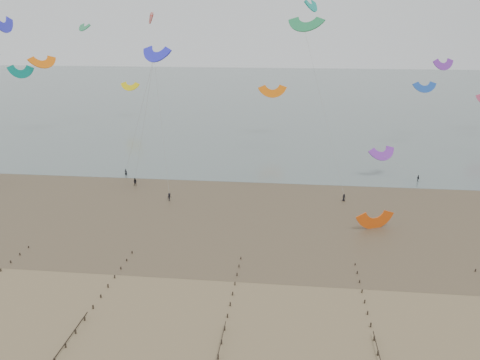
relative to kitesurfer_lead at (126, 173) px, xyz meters
name	(u,v)px	position (x,y,z in m)	size (l,w,h in m)	color
ground	(202,299)	(28.81, -51.38, -0.95)	(500.00, 500.00, 0.00)	brown
sea_and_shore	(214,206)	(24.73, -16.98, -0.94)	(500.00, 665.00, 0.03)	#475654
kitesurfer_lead	(126,173)	(0.00, 0.00, 0.00)	(0.69, 0.45, 1.89)	black
kitesurfers	(332,187)	(49.79, -4.79, -0.11)	(146.33, 20.57, 1.80)	black
grounded_kite	(374,228)	(56.03, -24.79, -0.95)	(6.39, 3.35, 4.87)	#DD4D0E
kites_airborne	(264,67)	(31.32, 38.12, 22.31)	(246.23, 98.96, 40.33)	#07907E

